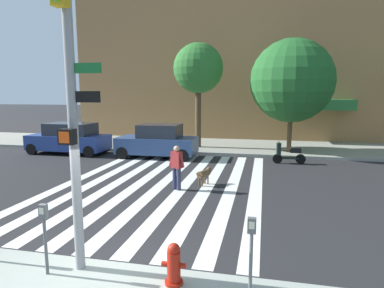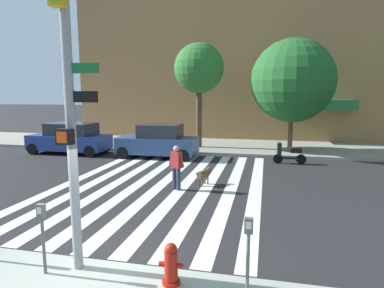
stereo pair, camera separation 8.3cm
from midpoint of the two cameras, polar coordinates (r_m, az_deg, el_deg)
The scene contains 14 objects.
ground_plane at distance 12.99m, azimuth -2.14°, elevation -6.96°, with size 160.00×160.00×0.00m, color #232326.
sidewalk_far at distance 21.95m, azimuth 3.95°, elevation -0.30°, with size 80.00×6.00×0.15m, color gray.
crosswalk_stripes at distance 13.18m, azimuth -5.19°, elevation -6.74°, with size 7.65×12.09×0.01m.
traffic_light_pole at distance 6.36m, azimuth -20.61°, elevation 8.26°, with size 0.74×0.46×5.80m.
fire_hydrant at distance 6.24m, azimuth -3.56°, elevation -19.96°, with size 0.44×0.32×0.76m.
parking_meter_curbside at distance 6.88m, azimuth -24.36°, elevation -13.24°, with size 0.14×0.11×1.36m.
parking_meter_third_along at distance 5.78m, azimuth 9.74°, elevation -16.86°, with size 0.14×0.11×1.36m.
parked_car_near_curb at distance 20.68m, azimuth -20.48°, elevation 0.88°, with size 4.67×2.03×1.80m.
parked_car_behind_first at distance 18.33m, azimuth -6.04°, elevation 0.42°, with size 4.31×2.02×1.84m.
parked_scooter at distance 17.34m, azimuth 16.23°, elevation -1.70°, with size 1.63×0.54×1.11m.
street_tree_nearest at distance 20.81m, azimuth 0.98°, elevation 12.78°, with size 3.06×3.06×6.42m.
street_tree_middle at distance 19.75m, azimuth 16.68°, elevation 10.36°, with size 4.68×4.68×6.39m.
pedestrian_dog_walker at distance 12.08m, azimuth -2.85°, elevation -3.64°, with size 0.68×0.38×1.64m.
dog_on_leash at distance 12.84m, azimuth 1.96°, elevation -5.11°, with size 0.52×0.92×0.65m.
Camera 1 is at (3.10, -5.77, 3.51)m, focal length 31.00 mm.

